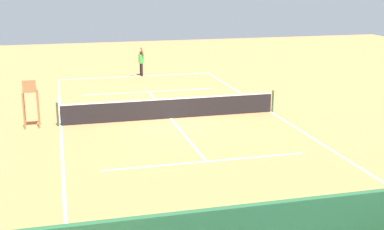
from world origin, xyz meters
name	(u,v)px	position (x,y,z in m)	size (l,w,h in m)	color
ground_plane	(171,119)	(0.00, 0.00, 0.00)	(60.00, 60.00, 0.00)	#D17542
court_line_markings	(171,118)	(0.00, -0.04, 0.00)	(10.10, 22.20, 0.01)	white
tennis_net	(171,108)	(0.00, 0.00, 0.50)	(10.30, 0.10, 1.07)	black
umpire_chair	(30,98)	(6.20, -0.08, 1.31)	(0.67, 0.67, 2.14)	olive
tennis_player	(141,61)	(-0.39, -11.08, 1.02)	(0.43, 0.55, 1.93)	black
tennis_racket	(135,77)	(0.10, -10.85, 0.01)	(0.41, 0.58, 0.03)	black
tennis_ball_near	(131,82)	(0.57, -9.03, 0.03)	(0.07, 0.07, 0.07)	#CCDB33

